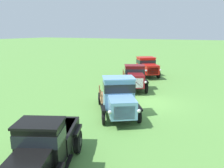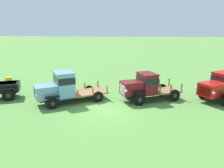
# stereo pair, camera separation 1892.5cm
# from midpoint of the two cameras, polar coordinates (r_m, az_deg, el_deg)

# --- Properties ---
(ground_plane) EXTENTS (240.00, 240.00, 0.00)m
(ground_plane) POSITION_cam_midpoint_polar(r_m,az_deg,el_deg) (12.00, 37.25, -13.90)
(ground_plane) COLOR #5B9342
(vintage_truck_second_in_line) EXTENTS (5.35, 4.33, 2.32)m
(vintage_truck_second_in_line) POSITION_cam_midpoint_polar(r_m,az_deg,el_deg) (10.91, 21.01, -7.53)
(vintage_truck_second_in_line) COLOR black
(vintage_truck_second_in_line) RESTS_ON ground
(vintage_truck_midrow_center) EXTENTS (4.89, 3.49, 2.11)m
(vintage_truck_midrow_center) POSITION_cam_midpoint_polar(r_m,az_deg,el_deg) (14.59, 42.89, -5.37)
(vintage_truck_midrow_center) COLOR black
(vintage_truck_midrow_center) RESTS_ON ground
(vintage_truck_far_side) EXTENTS (5.60, 4.75, 2.09)m
(vintage_truck_far_side) POSITION_cam_midpoint_polar(r_m,az_deg,el_deg) (19.31, 55.88, -3.95)
(vintage_truck_far_side) COLOR black
(vintage_truck_far_side) RESTS_ON ground
(oil_drum_beside_row) EXTENTS (0.60, 0.60, 0.89)m
(oil_drum_beside_row) POSITION_cam_midpoint_polar(r_m,az_deg,el_deg) (15.03, -8.56, -3.73)
(oil_drum_beside_row) COLOR gold
(oil_drum_beside_row) RESTS_ON ground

